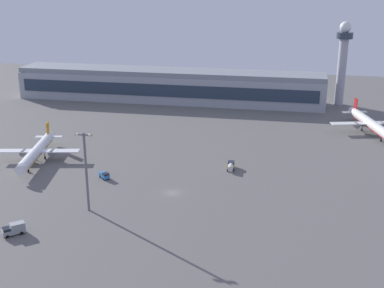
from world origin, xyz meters
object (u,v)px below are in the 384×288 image
object	(u,v)px
airplane_far_stand	(370,123)
control_tower	(343,58)
cargo_loader	(104,175)
catering_truck	(14,229)
apron_light_west	(86,166)
airplane_terminal_side	(37,151)
fuel_truck	(231,166)

from	to	relation	value
airplane_far_stand	control_tower	bearing A→B (deg)	-94.29
cargo_loader	catering_truck	distance (m)	41.31
catering_truck	apron_light_west	distance (m)	24.64
control_tower	cargo_loader	bearing A→B (deg)	-125.01
control_tower	cargo_loader	distance (m)	145.91
cargo_loader	apron_light_west	bearing A→B (deg)	52.92
cargo_loader	catering_truck	size ratio (longest dim) A/B	0.75
airplane_far_stand	airplane_terminal_side	bearing A→B (deg)	11.10
control_tower	catering_truck	distance (m)	184.47
airplane_far_stand	cargo_loader	xyz separation A→B (m)	(-91.65, -70.30, -2.91)
catering_truck	control_tower	bearing A→B (deg)	-71.67
fuel_truck	apron_light_west	distance (m)	54.44
control_tower	apron_light_west	world-z (taller)	control_tower
cargo_loader	apron_light_west	world-z (taller)	apron_light_west
control_tower	airplane_far_stand	world-z (taller)	control_tower
catering_truck	airplane_far_stand	bearing A→B (deg)	-83.91
catering_truck	fuel_truck	world-z (taller)	catering_truck
control_tower	airplane_far_stand	bearing A→B (deg)	-79.36
airplane_terminal_side	cargo_loader	size ratio (longest dim) A/B	8.76
fuel_truck	apron_light_west	size ratio (longest dim) A/B	0.28
control_tower	cargo_loader	xyz separation A→B (m)	(-82.69, -118.03, -22.84)
airplane_far_stand	apron_light_west	world-z (taller)	apron_light_west
apron_light_west	control_tower	bearing A→B (deg)	60.88
cargo_loader	apron_light_west	distance (m)	26.49
catering_truck	fuel_truck	size ratio (longest dim) A/B	0.90
airplane_terminal_side	catering_truck	xyz separation A→B (m)	(19.99, -51.45, -2.15)
control_tower	fuel_truck	world-z (taller)	control_tower
control_tower	catering_truck	bearing A→B (deg)	-120.19
airplane_far_stand	catering_truck	bearing A→B (deg)	32.65
airplane_far_stand	catering_truck	world-z (taller)	airplane_far_stand
apron_light_west	airplane_terminal_side	bearing A→B (deg)	134.12
fuel_truck	cargo_loader	bearing A→B (deg)	-161.04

